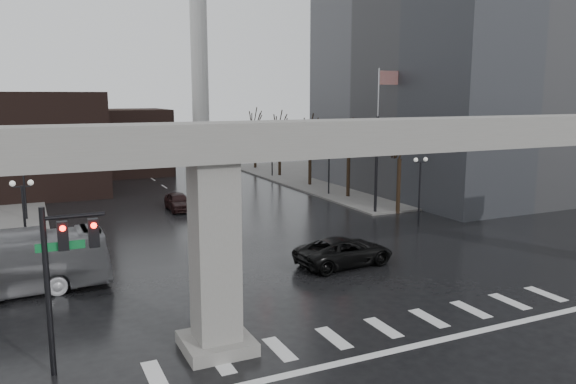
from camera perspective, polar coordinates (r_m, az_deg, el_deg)
name	(u,v)px	position (r m, az deg, el deg)	size (l,w,h in m)	color
ground	(370,319)	(25.43, 8.34, -12.66)	(160.00, 160.00, 0.00)	black
sidewalk_ne	(387,176)	(68.60, 10.03, 1.59)	(28.00, 36.00, 0.15)	#615F5C
elevated_guideway	(399,162)	(24.41, 11.22, 3.04)	(48.00, 2.60, 8.70)	gray
building_far_left	(17,143)	(61.73, -25.86, 4.47)	(16.00, 14.00, 10.00)	black
building_far_mid	(125,142)	(72.62, -16.21, 4.91)	(10.00, 10.00, 8.00)	black
smokestack	(200,64)	(68.37, -8.98, 12.74)	(3.60, 3.60, 30.00)	silver
signal_mast_arm	(336,145)	(44.42, 4.93, 4.78)	(12.12, 0.43, 8.00)	black
signal_left_pole	(63,261)	(20.83, -21.89, -6.52)	(2.30, 0.30, 6.00)	black
flagpole_assembly	(381,120)	(50.36, 9.40, 7.21)	(2.06, 0.12, 12.00)	silver
lamp_right_0	(420,179)	(43.25, 13.26, 1.28)	(1.22, 0.32, 5.11)	black
lamp_right_1	(329,160)	(54.83, 4.19, 3.26)	(1.22, 0.32, 5.11)	black
lamp_right_2	(272,148)	(67.33, -1.64, 4.49)	(1.22, 0.32, 5.11)	black
lamp_left_0	(24,210)	(34.12, -25.26, -1.62)	(1.22, 0.32, 5.11)	black
lamp_left_1	(24,177)	(47.95, -25.28, 1.42)	(1.22, 0.32, 5.11)	black
lamp_left_2	(23,159)	(61.86, -25.29, 3.09)	(1.22, 0.32, 5.11)	black
tree_right_0	(399,180)	(47.13, 11.20, 1.20)	(1.09, 1.58, 7.50)	black
tree_right_1	(349,168)	(53.72, 6.17, 2.43)	(1.09, 1.61, 7.67)	black
tree_right_2	(310,159)	(60.64, 2.26, 3.37)	(1.10, 1.63, 7.85)	black
tree_right_3	(280,152)	(67.81, -0.84, 4.11)	(1.11, 1.66, 8.02)	black
tree_right_4	(255,146)	(75.14, -3.35, 4.70)	(1.12, 1.69, 8.19)	black
pickup_truck	(344,251)	(32.60, 5.76, -6.02)	(2.71, 5.88, 1.63)	black
far_car	(178,202)	(48.66, -11.10, -0.96)	(1.79, 4.44, 1.51)	black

